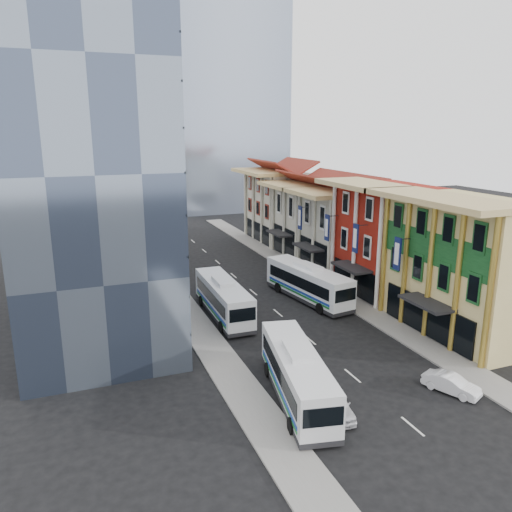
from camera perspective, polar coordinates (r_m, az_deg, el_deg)
name	(u,v)px	position (r m, az deg, el deg)	size (l,w,h in m)	color
ground	(360,382)	(38.32, 11.78, -13.90)	(200.00, 200.00, 0.00)	black
sidewalk_right	(320,283)	(59.81, 7.34, -3.12)	(3.00, 90.00, 0.15)	slate
sidewalk_left	(179,301)	(54.17, -8.78, -5.06)	(3.00, 90.00, 0.15)	slate
shophouse_tan	(468,267)	(48.16, 23.07, -1.17)	(8.00, 14.00, 12.00)	#D5C17B
shophouse_red	(387,240)	(57.07, 14.79, 1.82)	(8.00, 10.00, 12.00)	maroon
shophouse_cream_near	(343,232)	(65.02, 9.88, 2.69)	(8.00, 9.00, 10.00)	beige
shophouse_cream_mid	(311,220)	(72.74, 6.27, 4.06)	(8.00, 9.00, 10.00)	beige
shophouse_cream_far	(281,207)	(81.99, 2.92, 5.65)	(8.00, 12.00, 11.00)	beige
office_tower	(85,163)	(47.18, -18.96, 10.03)	(12.00, 26.00, 30.00)	#3C4860
office_block_far	(90,212)	(70.96, -18.48, 4.78)	(10.00, 18.00, 14.00)	gray
bus_left_near	(297,374)	(34.70, 4.72, -13.26)	(2.76, 11.79, 3.78)	silver
bus_left_far	(223,298)	(48.99, -3.75, -4.77)	(2.78, 11.89, 3.81)	silver
bus_right	(308,282)	(53.68, 5.96, -2.99)	(2.91, 12.42, 3.98)	white
sedan_left	(334,403)	(33.97, 8.96, -16.27)	(1.77, 4.37, 1.49)	silver
sedan_right	(451,384)	(38.45, 21.42, -13.46)	(1.37, 3.91, 1.29)	silver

